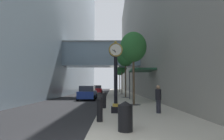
% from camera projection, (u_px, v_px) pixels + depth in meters
% --- Properties ---
extents(ground_plane, '(110.00, 110.00, 0.00)m').
position_uv_depth(ground_plane, '(108.00, 95.00, 31.50)').
color(ground_plane, '#262628').
rests_on(ground_plane, ground).
extents(sidewalk_right, '(5.17, 80.00, 0.14)m').
position_uv_depth(sidewalk_right, '(121.00, 94.00, 34.49)').
color(sidewalk_right, beige).
rests_on(sidewalk_right, ground).
extents(building_block_left, '(21.28, 80.00, 38.35)m').
position_uv_depth(building_block_left, '(54.00, 1.00, 36.12)').
color(building_block_left, '#93A8B7').
rests_on(building_block_left, ground).
extents(building_block_right, '(9.00, 80.00, 30.73)m').
position_uv_depth(building_block_right, '(156.00, 18.00, 35.80)').
color(building_block_right, gray).
rests_on(building_block_right, ground).
extents(street_clock, '(0.84, 0.55, 4.30)m').
position_uv_depth(street_clock, '(116.00, 73.00, 10.51)').
color(street_clock, black).
rests_on(street_clock, sidewalk_right).
extents(bollard_nearest, '(0.28, 0.28, 1.12)m').
position_uv_depth(bollard_nearest, '(100.00, 108.00, 7.82)').
color(bollard_nearest, black).
rests_on(bollard_nearest, sidewalk_right).
extents(bollard_third, '(0.28, 0.28, 1.12)m').
position_uv_depth(bollard_third, '(105.00, 100.00, 12.37)').
color(bollard_third, black).
rests_on(bollard_third, sidewalk_right).
extents(street_tree_near, '(2.22, 2.22, 6.12)m').
position_uv_depth(street_tree_near, '(134.00, 47.00, 14.84)').
color(street_tree_near, '#333335').
rests_on(street_tree_near, sidewalk_right).
extents(street_tree_mid_near, '(2.24, 2.24, 6.68)m').
position_uv_depth(street_tree_mid_near, '(126.00, 57.00, 23.61)').
color(street_tree_mid_near, '#333335').
rests_on(street_tree_mid_near, sidewalk_right).
extents(street_tree_mid_far, '(2.11, 2.11, 6.41)m').
position_uv_depth(street_tree_mid_far, '(122.00, 66.00, 32.32)').
color(street_tree_mid_far, '#333335').
rests_on(street_tree_mid_far, sidewalk_right).
extents(street_tree_far, '(2.79, 2.79, 7.17)m').
position_uv_depth(street_tree_far, '(120.00, 68.00, 41.08)').
color(street_tree_far, '#333335').
rests_on(street_tree_far, sidewalk_right).
extents(trash_bin, '(0.53, 0.53, 1.05)m').
position_uv_depth(trash_bin, '(126.00, 116.00, 6.18)').
color(trash_bin, black).
rests_on(trash_bin, sidewalk_right).
extents(pedestrian_walking, '(0.41, 0.41, 1.60)m').
position_uv_depth(pedestrian_walking, '(159.00, 98.00, 10.16)').
color(pedestrian_walking, '#23232D').
rests_on(pedestrian_walking, sidewalk_right).
extents(storefront_awning, '(2.40, 3.60, 3.30)m').
position_uv_depth(storefront_awning, '(141.00, 71.00, 18.69)').
color(storefront_awning, '#235138').
rests_on(storefront_awning, sidewalk_right).
extents(car_blue_near, '(2.10, 4.05, 1.67)m').
position_uv_depth(car_blue_near, '(88.00, 93.00, 21.12)').
color(car_blue_near, navy).
rests_on(car_blue_near, ground).
extents(car_red_mid, '(2.11, 4.57, 1.72)m').
position_uv_depth(car_red_mid, '(98.00, 89.00, 39.21)').
color(car_red_mid, '#AD191E').
rests_on(car_red_mid, ground).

